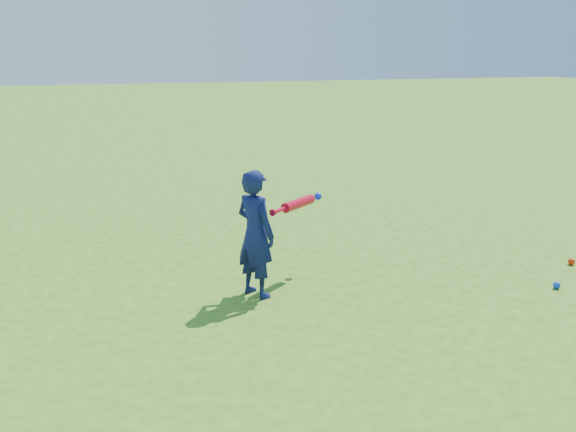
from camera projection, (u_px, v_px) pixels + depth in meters
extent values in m
plane|color=#3D741B|center=(248.00, 312.00, 5.12)|extent=(80.00, 80.00, 0.00)
imported|color=#11174F|center=(255.00, 234.00, 5.34)|extent=(0.40, 0.47, 1.09)
sphere|color=red|center=(571.00, 262.00, 6.24)|extent=(0.07, 0.07, 0.07)
sphere|color=blue|center=(557.00, 285.00, 5.61)|extent=(0.06, 0.06, 0.06)
cylinder|color=red|center=(273.00, 213.00, 5.43)|extent=(0.05, 0.06, 0.06)
cylinder|color=red|center=(279.00, 210.00, 5.51)|extent=(0.19, 0.15, 0.04)
cylinder|color=red|center=(298.00, 204.00, 5.76)|extent=(0.40, 0.32, 0.09)
sphere|color=red|center=(310.00, 199.00, 5.93)|extent=(0.09, 0.09, 0.09)
sphere|color=#0D27EB|center=(318.00, 196.00, 6.04)|extent=(0.07, 0.07, 0.07)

